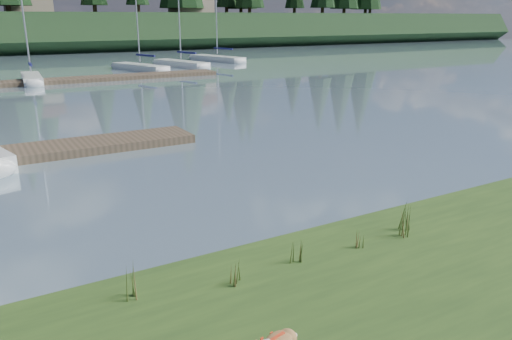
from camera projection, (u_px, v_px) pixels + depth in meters
ground at (20, 85)px, 35.54m from camera, size 200.00×200.00×0.00m
dock_far at (49, 81)px, 36.46m from camera, size 26.00×2.20×0.30m
sailboat_bg_2 at (31, 77)px, 37.31m from camera, size 1.69×6.45×9.76m
sailboat_bg_3 at (136, 66)px, 45.50m from camera, size 3.73×7.77×11.31m
sailboat_bg_4 at (177, 63)px, 49.10m from camera, size 3.54×8.09×11.73m
sailboat_bg_5 at (213, 58)px, 55.15m from camera, size 3.74×8.58×12.01m
weed_0 at (237, 273)px, 8.33m from camera, size 0.17×0.14×0.50m
weed_1 at (296, 250)px, 9.08m from camera, size 0.17×0.14×0.56m
weed_2 at (403, 223)px, 10.12m from camera, size 0.17×0.14×0.70m
weed_3 at (129, 284)px, 7.86m from camera, size 0.17×0.14×0.66m
weed_4 at (360, 239)px, 9.68m from camera, size 0.17×0.14×0.43m
weed_5 at (405, 218)px, 10.41m from camera, size 0.17×0.14×0.70m
mud_lip at (204, 271)px, 9.40m from camera, size 60.00×0.50×0.14m
house_2 at (191, 0)px, 80.03m from camera, size 6.30×5.30×4.65m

